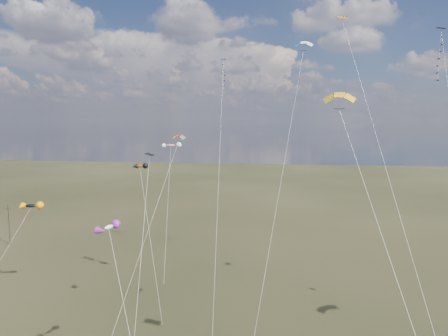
# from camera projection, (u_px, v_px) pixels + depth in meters

# --- Properties ---
(utility_pole_far) EXTENTS (1.40, 0.20, 8.00)m
(utility_pole_far) POSITION_uv_depth(u_px,v_px,m) (9.00, 224.00, 78.14)
(utility_pole_far) COLOR black
(utility_pole_far) RESTS_ON ground
(diamond_black_high) EXTENTS (6.44, 30.17, 34.47)m
(diamond_black_high) POSITION_uv_depth(u_px,v_px,m) (442.00, 72.00, 42.13)
(diamond_black_high) COLOR black
(diamond_black_high) RESTS_ON ground
(diamond_navy_tall) EXTENTS (2.70, 26.35, 33.92)m
(diamond_navy_tall) POSITION_uv_depth(u_px,v_px,m) (223.00, 89.00, 60.17)
(diamond_navy_tall) COLOR #0D1C51
(diamond_navy_tall) RESTS_ON ground
(diamond_black_mid) EXTENTS (2.54, 13.85, 20.74)m
(diamond_black_mid) POSITION_uv_depth(u_px,v_px,m) (145.00, 214.00, 40.86)
(diamond_black_mid) COLOR black
(diamond_black_mid) RESTS_ON ground
(diamond_orange_center) EXTENTS (7.52, 17.40, 33.19)m
(diamond_orange_center) POSITION_uv_depth(u_px,v_px,m) (380.00, 147.00, 29.56)
(diamond_orange_center) COLOR #C56C00
(diamond_orange_center) RESTS_ON ground
(parafoil_yellow) EXTENTS (7.05, 22.35, 26.76)m
(parafoil_yellow) POSITION_uv_depth(u_px,v_px,m) (340.00, 97.00, 29.67)
(parafoil_yellow) COLOR orange
(parafoil_yellow) RESTS_ON ground
(parafoil_blue_white) EXTENTS (7.52, 26.95, 36.18)m
(parafoil_blue_white) POSITION_uv_depth(u_px,v_px,m) (304.00, 44.00, 57.60)
(parafoil_blue_white) COLOR #1A69AF
(parafoil_blue_white) RESTS_ON ground
(parafoil_tricolor) EXTENTS (6.23, 12.11, 22.71)m
(parafoil_tricolor) POSITION_uv_depth(u_px,v_px,m) (178.00, 138.00, 52.66)
(parafoil_tricolor) COLOR #D7C008
(parafoil_tricolor) RESTS_ON ground
(novelty_black_orange) EXTENTS (5.16, 9.60, 13.12)m
(novelty_black_orange) POSITION_uv_depth(u_px,v_px,m) (30.00, 206.00, 55.36)
(novelty_black_orange) COLOR black
(novelty_black_orange) RESTS_ON ground
(novelty_orange_black) EXTENTS (7.89, 12.93, 18.21)m
(novelty_orange_black) POSITION_uv_depth(u_px,v_px,m) (140.00, 167.00, 58.03)
(novelty_orange_black) COLOR #CC5010
(novelty_orange_black) RESTS_ON ground
(novelty_white_purple) EXTENTS (7.38, 9.55, 15.31)m
(novelty_white_purple) POSITION_uv_depth(u_px,v_px,m) (109.00, 228.00, 35.44)
(novelty_white_purple) COLOR white
(novelty_white_purple) RESTS_ON ground
(novelty_redwhite_stripe) EXTENTS (4.80, 17.15, 20.35)m
(novelty_redwhite_stripe) POSITION_uv_depth(u_px,v_px,m) (171.00, 146.00, 73.65)
(novelty_redwhite_stripe) COLOR red
(novelty_redwhite_stripe) RESTS_ON ground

